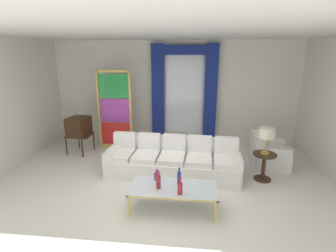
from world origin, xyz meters
TOP-DOWN VIEW (x-y plane):
  - ground_plane at (0.00, 0.00)m, footprint 16.00×16.00m
  - wall_rear at (0.00, 3.06)m, footprint 8.00×0.12m
  - wall_left at (-3.66, 0.60)m, footprint 0.12×7.00m
  - ceiling_slab at (0.00, 0.80)m, footprint 8.00×7.60m
  - curtained_window at (0.31, 2.89)m, footprint 2.00×0.17m
  - couch_white_long at (0.20, 0.70)m, footprint 2.96×1.06m
  - coffee_table at (0.32, -0.67)m, footprint 1.50×0.67m
  - bottle_blue_decanter at (0.00, -0.43)m, footprint 0.11×0.11m
  - bottle_crystal_tall at (0.07, -0.74)m, footprint 0.07×0.07m
  - bottle_amber_squat at (0.45, -0.89)m, footprint 0.08×0.08m
  - bottle_ruby_flask at (0.41, -0.57)m, footprint 0.07×0.07m
  - vintage_tv at (-2.43, 1.68)m, footprint 0.62×0.67m
  - armchair_white at (2.39, 1.33)m, footprint 0.85×0.85m
  - stained_glass_divider at (-1.56, 2.14)m, footprint 0.95×0.05m
  - peacock_figurine at (-1.04, 1.65)m, footprint 0.44×0.60m
  - round_side_table at (2.14, 0.59)m, footprint 0.48×0.48m
  - table_lamp_brass at (2.14, 0.59)m, footprint 0.32×0.32m

SIDE VIEW (x-z plane):
  - ground_plane at x=0.00m, z-range 0.00..0.00m
  - peacock_figurine at x=-1.04m, z-range -0.03..0.47m
  - armchair_white at x=2.39m, z-range -0.11..0.69m
  - couch_white_long at x=0.20m, z-range -0.12..0.74m
  - round_side_table at x=2.14m, z-range 0.06..0.65m
  - coffee_table at x=0.32m, z-range 0.17..0.58m
  - bottle_blue_decanter at x=0.00m, z-range 0.38..0.59m
  - bottle_amber_squat at x=0.45m, z-range 0.38..0.68m
  - bottle_ruby_flask at x=0.41m, z-range 0.38..0.70m
  - bottle_crystal_tall at x=0.07m, z-range 0.38..0.71m
  - vintage_tv at x=-2.43m, z-range 0.06..1.40m
  - table_lamp_brass at x=2.14m, z-range 0.74..1.31m
  - stained_glass_divider at x=-1.56m, z-range -0.04..2.16m
  - wall_rear at x=0.00m, z-range 0.00..3.00m
  - wall_left at x=-3.66m, z-range 0.00..3.00m
  - curtained_window at x=0.31m, z-range 0.39..3.09m
  - ceiling_slab at x=0.00m, z-range 3.00..3.04m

